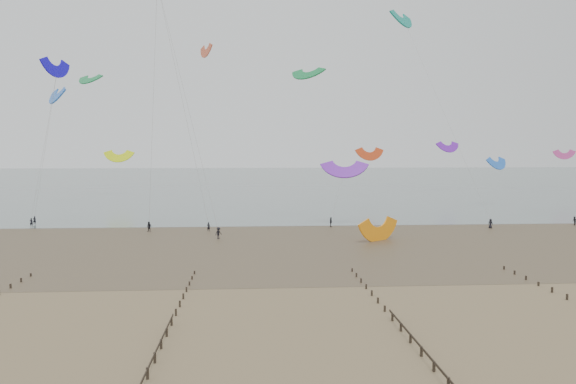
# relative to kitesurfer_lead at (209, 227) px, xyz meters

# --- Properties ---
(ground) EXTENTS (500.00, 500.00, 0.00)m
(ground) POSITION_rel_kitesurfer_lead_xyz_m (14.86, -44.82, -0.78)
(ground) COLOR brown
(ground) RESTS_ON ground
(sea_and_shore) EXTENTS (500.00, 665.00, 0.03)m
(sea_and_shore) POSITION_rel_kitesurfer_lead_xyz_m (10.78, -10.42, -0.78)
(sea_and_shore) COLOR #475654
(sea_and_shore) RESTS_ON ground
(groynes) EXTENTS (72.16, 50.16, 1.00)m
(groynes) POSITION_rel_kitesurfer_lead_xyz_m (18.86, -63.87, -0.31)
(groynes) COLOR black
(groynes) RESTS_ON ground
(kitesurfer_lead) EXTENTS (0.67, 0.55, 1.57)m
(kitesurfer_lead) POSITION_rel_kitesurfer_lead_xyz_m (0.00, 0.00, 0.00)
(kitesurfer_lead) COLOR black
(kitesurfer_lead) RESTS_ON ground
(kitesurfers) EXTENTS (114.01, 24.67, 1.83)m
(kitesurfers) POSITION_rel_kitesurfer_lead_xyz_m (29.65, 3.53, 0.09)
(kitesurfers) COLOR black
(kitesurfers) RESTS_ON ground
(grounded_kite) EXTENTS (9.10, 8.73, 3.95)m
(grounded_kite) POSITION_rel_kitesurfer_lead_xyz_m (26.88, -11.59, -0.78)
(grounded_kite) COLOR orange
(grounded_kite) RESTS_ON ground
(kites_airborne) EXTENTS (230.43, 110.91, 43.26)m
(kites_airborne) POSITION_rel_kitesurfer_lead_xyz_m (9.07, 43.01, 21.34)
(kites_airborne) COLOR #DA4094
(kites_airborne) RESTS_ON ground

